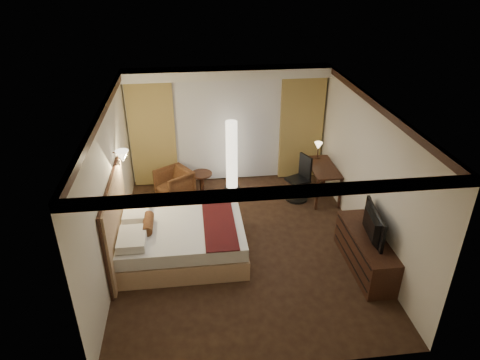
{
  "coord_description": "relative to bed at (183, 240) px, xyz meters",
  "views": [
    {
      "loc": [
        -0.84,
        -6.48,
        4.83
      ],
      "look_at": [
        0.0,
        0.4,
        1.15
      ],
      "focal_mm": 32.0,
      "sensor_mm": 36.0,
      "label": 1
    }
  ],
  "objects": [
    {
      "name": "soffit",
      "position": [
        1.1,
        2.68,
        2.28
      ],
      "size": [
        4.5,
        0.5,
        0.2
      ],
      "primitive_type": "cube",
      "color": "white",
      "rests_on": "ceiling"
    },
    {
      "name": "curtain_sheer",
      "position": [
        1.1,
        2.85,
        0.93
      ],
      "size": [
        2.48,
        0.04,
        2.45
      ],
      "primitive_type": "cube",
      "color": "silver",
      "rests_on": "back_wall"
    },
    {
      "name": "curtain_right_drape",
      "position": [
        2.8,
        2.79,
        0.93
      ],
      "size": [
        1.0,
        0.14,
        2.45
      ],
      "primitive_type": "cube",
      "color": "tan",
      "rests_on": "back_wall"
    },
    {
      "name": "office_chair",
      "position": [
        2.49,
        1.68,
        0.19
      ],
      "size": [
        0.65,
        0.65,
        1.03
      ],
      "primitive_type": null,
      "rotation": [
        0.0,
        0.0,
        0.42
      ],
      "color": "black",
      "rests_on": "floor"
    },
    {
      "name": "left_wall",
      "position": [
        -1.15,
        0.18,
        1.03
      ],
      "size": [
        0.02,
        5.5,
        2.7
      ],
      "primitive_type": "cube",
      "color": "beige",
      "rests_on": "floor"
    },
    {
      "name": "wall_sconce",
      "position": [
        -0.99,
        0.85,
        1.3
      ],
      "size": [
        0.24,
        0.24,
        0.24
      ],
      "primitive_type": null,
      "color": "white",
      "rests_on": "left_wall"
    },
    {
      "name": "crown_molding",
      "position": [
        1.1,
        0.18,
        2.32
      ],
      "size": [
        4.5,
        5.5,
        0.12
      ],
      "primitive_type": null,
      "color": "black",
      "rests_on": "ceiling"
    },
    {
      "name": "curtain_left_drape",
      "position": [
        -0.6,
        2.79,
        0.93
      ],
      "size": [
        1.0,
        0.14,
        2.45
      ],
      "primitive_type": "cube",
      "color": "tan",
      "rests_on": "back_wall"
    },
    {
      "name": "ceiling",
      "position": [
        1.1,
        0.18,
        2.38
      ],
      "size": [
        4.5,
        5.5,
        0.01
      ],
      "primitive_type": "cube",
      "color": "white",
      "rests_on": "back_wall"
    },
    {
      "name": "armchair",
      "position": [
        -0.18,
        2.14,
        0.03
      ],
      "size": [
        0.91,
        0.92,
        0.7
      ],
      "primitive_type": "imported",
      "rotation": [
        0.0,
        0.0,
        -1.01
      ],
      "color": "#462215",
      "rests_on": "floor"
    },
    {
      "name": "dresser",
      "position": [
        3.1,
        -0.73,
        0.0
      ],
      "size": [
        0.5,
        1.66,
        0.65
      ],
      "primitive_type": null,
      "color": "black",
      "rests_on": "floor"
    },
    {
      "name": "television",
      "position": [
        3.07,
        -0.73,
        0.61
      ],
      "size": [
        0.66,
        1.03,
        0.13
      ],
      "primitive_type": "imported",
      "rotation": [
        0.0,
        0.0,
        1.46
      ],
      "color": "black",
      "rests_on": "dresser"
    },
    {
      "name": "bed",
      "position": [
        0.0,
        0.0,
        0.0
      ],
      "size": [
        2.18,
        1.7,
        0.64
      ],
      "primitive_type": null,
      "color": "white",
      "rests_on": "floor"
    },
    {
      "name": "desk_lamp",
      "position": [
        3.05,
        2.16,
        0.6
      ],
      "size": [
        0.18,
        0.18,
        0.34
      ],
      "primitive_type": null,
      "color": "#FFD899",
      "rests_on": "desk"
    },
    {
      "name": "desk",
      "position": [
        3.05,
        1.73,
        0.06
      ],
      "size": [
        0.55,
        1.16,
        0.75
      ],
      "primitive_type": null,
      "color": "black",
      "rests_on": "floor"
    },
    {
      "name": "headboard",
      "position": [
        -1.1,
        0.0,
        0.43
      ],
      "size": [
        0.12,
        2.0,
        1.5
      ],
      "primitive_type": null,
      "color": "tan",
      "rests_on": "floor"
    },
    {
      "name": "floor",
      "position": [
        1.1,
        0.18,
        -0.32
      ],
      "size": [
        4.5,
        5.5,
        0.01
      ],
      "primitive_type": "cube",
      "color": "black",
      "rests_on": "ground"
    },
    {
      "name": "right_wall",
      "position": [
        3.35,
        0.18,
        1.03
      ],
      "size": [
        0.02,
        5.5,
        2.7
      ],
      "primitive_type": "cube",
      "color": "beige",
      "rests_on": "floor"
    },
    {
      "name": "back_wall",
      "position": [
        1.1,
        2.93,
        1.03
      ],
      "size": [
        4.5,
        0.02,
        2.7
      ],
      "primitive_type": "cube",
      "color": "beige",
      "rests_on": "floor"
    },
    {
      "name": "side_table",
      "position": [
        0.43,
        2.19,
        -0.06
      ],
      "size": [
        0.47,
        0.47,
        0.52
      ],
      "primitive_type": null,
      "color": "black",
      "rests_on": "floor"
    },
    {
      "name": "floor_lamp",
      "position": [
        1.13,
        2.36,
        0.51
      ],
      "size": [
        0.35,
        0.35,
        1.65
      ],
      "primitive_type": null,
      "color": "white",
      "rests_on": "floor"
    }
  ]
}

